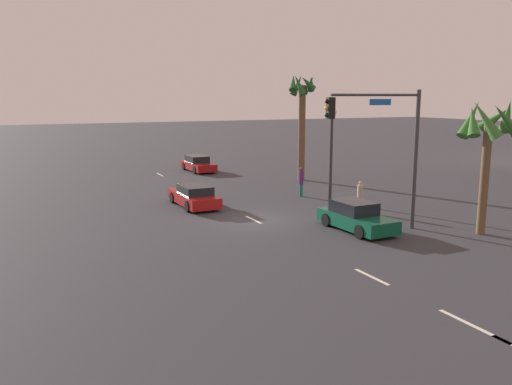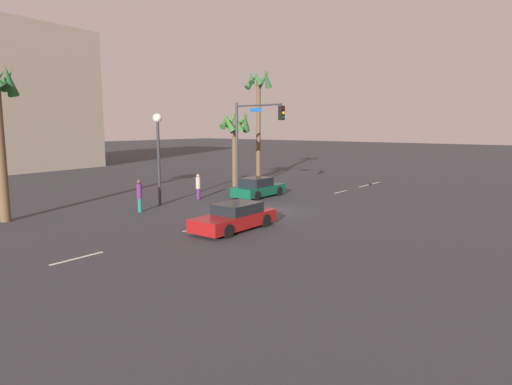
{
  "view_description": "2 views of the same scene",
  "coord_description": "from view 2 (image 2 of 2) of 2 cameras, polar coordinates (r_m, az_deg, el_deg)",
  "views": [
    {
      "loc": [
        24.05,
        -11.41,
        6.28
      ],
      "look_at": [
        -0.3,
        0.29,
        1.38
      ],
      "focal_mm": 36.87,
      "sensor_mm": 36.0,
      "label": 1
    },
    {
      "loc": [
        -20.97,
        -15.37,
        4.98
      ],
      "look_at": [
        -0.79,
        0.04,
        1.2
      ],
      "focal_mm": 31.61,
      "sensor_mm": 36.0,
      "label": 2
    }
  ],
  "objects": [
    {
      "name": "car_2",
      "position": [
        31.64,
        0.27,
        0.57
      ],
      "size": [
        4.32,
        1.92,
        1.38
      ],
      "color": "#0F5138",
      "rests_on": "ground_plane"
    },
    {
      "name": "traffic_signal",
      "position": [
        32.57,
        -0.62,
        7.58
      ],
      "size": [
        0.94,
        4.82,
        6.64
      ],
      "color": "#38383D",
      "rests_on": "ground_plane"
    },
    {
      "name": "lane_stripe_6",
      "position": [
        40.44,
        14.74,
        1.13
      ],
      "size": [
        2.28,
        0.14,
        0.01
      ],
      "primitive_type": "cube",
      "color": "silver",
      "rests_on": "ground_plane"
    },
    {
      "name": "palm_tree_1",
      "position": [
        41.73,
        0.32,
        11.77
      ],
      "size": [
        2.42,
        2.61,
        10.12
      ],
      "color": "brown",
      "rests_on": "ground_plane"
    },
    {
      "name": "lane_stripe_2",
      "position": [
        22.43,
        -7.13,
        -4.4
      ],
      "size": [
        2.26,
        0.14,
        0.01
      ],
      "primitive_type": "cube",
      "color": "silver",
      "rests_on": "ground_plane"
    },
    {
      "name": "pedestrian_0",
      "position": [
        30.88,
        -7.33,
        0.84
      ],
      "size": [
        0.43,
        0.43,
        1.72
      ],
      "color": "#59266B",
      "rests_on": "ground_plane"
    },
    {
      "name": "car_0",
      "position": [
        21.77,
        -2.7,
        -3.16
      ],
      "size": [
        4.64,
        1.91,
        1.26
      ],
      "color": "maroon",
      "rests_on": "ground_plane"
    },
    {
      "name": "palm_tree_2",
      "position": [
        36.8,
        -2.65,
        8.13
      ],
      "size": [
        2.59,
        2.66,
        6.25
      ],
      "color": "brown",
      "rests_on": "ground_plane"
    },
    {
      "name": "lane_stripe_5",
      "position": [
        38.8,
        13.71,
        0.87
      ],
      "size": [
        2.48,
        0.14,
        0.01
      ],
      "primitive_type": "cube",
      "color": "silver",
      "rests_on": "ground_plane"
    },
    {
      "name": "pedestrian_1",
      "position": [
        26.87,
        -14.54,
        -0.26
      ],
      "size": [
        0.43,
        0.43,
        1.89
      ],
      "color": "#1E7266",
      "rests_on": "ground_plane"
    },
    {
      "name": "streetlamp",
      "position": [
        28.56,
        -12.28,
        6.4
      ],
      "size": [
        0.56,
        0.56,
        5.72
      ],
      "color": "#2D2D33",
      "rests_on": "ground_plane"
    },
    {
      "name": "lane_stripe_3",
      "position": [
        26.48,
        1.12,
        -2.35
      ],
      "size": [
        1.82,
        0.14,
        0.01
      ],
      "primitive_type": "cube",
      "color": "silver",
      "rests_on": "ground_plane"
    },
    {
      "name": "lane_stripe_1",
      "position": [
        18.49,
        -21.67,
        -7.74
      ],
      "size": [
        2.18,
        0.14,
        0.01
      ],
      "primitive_type": "cube",
      "color": "silver",
      "rests_on": "ground_plane"
    },
    {
      "name": "ground_plane",
      "position": [
        26.47,
        1.1,
        -2.37
      ],
      "size": [
        220.0,
        220.0,
        0.0
      ],
      "primitive_type": "plane",
      "color": "#333338"
    },
    {
      "name": "lane_stripe_4",
      "position": [
        34.75,
        10.71,
        0.1
      ],
      "size": [
        1.87,
        0.14,
        0.01
      ],
      "primitive_type": "cube",
      "color": "silver",
      "rests_on": "ground_plane"
    }
  ]
}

